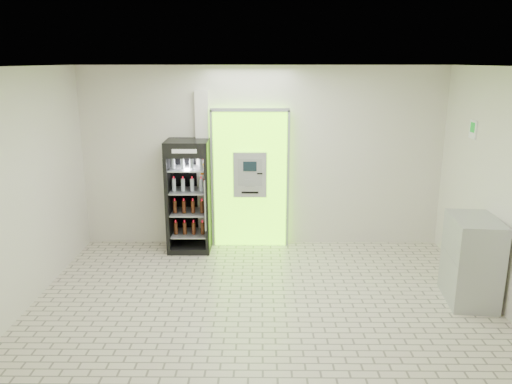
{
  "coord_description": "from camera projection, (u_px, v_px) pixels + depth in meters",
  "views": [
    {
      "loc": [
        -0.03,
        -5.68,
        3.06
      ],
      "look_at": [
        -0.09,
        1.2,
        1.25
      ],
      "focal_mm": 35.0,
      "sensor_mm": 36.0,
      "label": 1
    }
  ],
  "objects": [
    {
      "name": "steel_cabinet",
      "position": [
        472.0,
        260.0,
        6.44
      ],
      "size": [
        0.66,
        0.9,
        1.13
      ],
      "rotation": [
        0.0,
        0.0,
        -0.1
      ],
      "color": "#A4A6AB",
      "rests_on": "ground"
    },
    {
      "name": "exit_sign",
      "position": [
        473.0,
        129.0,
        7.06
      ],
      "size": [
        0.02,
        0.22,
        0.26
      ],
      "color": "white",
      "rests_on": "room_shell"
    },
    {
      "name": "room_shell",
      "position": [
        263.0,
        169.0,
        5.81
      ],
      "size": [
        6.0,
        6.0,
        6.0
      ],
      "color": "beige",
      "rests_on": "ground"
    },
    {
      "name": "beverage_cooler",
      "position": [
        189.0,
        198.0,
        8.18
      ],
      "size": [
        0.69,
        0.66,
        1.84
      ],
      "rotation": [
        0.0,
        0.0,
        0.01
      ],
      "color": "black",
      "rests_on": "ground"
    },
    {
      "name": "ground",
      "position": [
        262.0,
        312.0,
        6.28
      ],
      "size": [
        6.0,
        6.0,
        0.0
      ],
      "primitive_type": "plane",
      "color": "beige",
      "rests_on": "ground"
    },
    {
      "name": "atm_assembly",
      "position": [
        250.0,
        178.0,
        8.31
      ],
      "size": [
        1.3,
        0.24,
        2.33
      ],
      "color": "#71EE0D",
      "rests_on": "ground"
    },
    {
      "name": "pillar",
      "position": [
        204.0,
        170.0,
        8.32
      ],
      "size": [
        0.22,
        0.11,
        2.6
      ],
      "color": "silver",
      "rests_on": "ground"
    }
  ]
}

